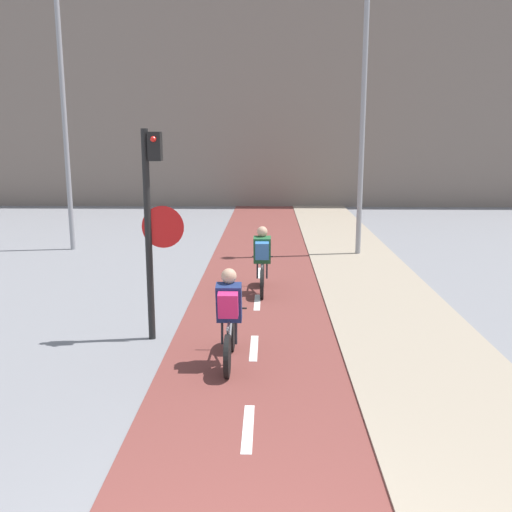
{
  "coord_description": "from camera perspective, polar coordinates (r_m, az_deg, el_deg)",
  "views": [
    {
      "loc": [
        0.23,
        -2.91,
        3.26
      ],
      "look_at": [
        0.0,
        6.88,
        1.2
      ],
      "focal_mm": 40.0,
      "sensor_mm": 36.0,
      "label": 1
    }
  ],
  "objects": [
    {
      "name": "traffic_light_pole",
      "position": [
        9.12,
        -10.3,
        4.27
      ],
      "size": [
        0.67,
        0.25,
        3.38
      ],
      "color": "black",
      "rests_on": "ground_plane"
    },
    {
      "name": "cyclist_far",
      "position": [
        11.95,
        0.62,
        -0.52
      ],
      "size": [
        0.46,
        1.57,
        1.43
      ],
      "color": "black",
      "rests_on": "ground_plane"
    },
    {
      "name": "street_lamp_far",
      "position": [
        17.41,
        -18.81,
        15.83
      ],
      "size": [
        0.36,
        0.36,
        7.73
      ],
      "color": "gray",
      "rests_on": "ground_plane"
    },
    {
      "name": "street_lamp_sidewalk",
      "position": [
        15.95,
        10.72,
        15.8
      ],
      "size": [
        0.36,
        0.36,
        7.27
      ],
      "color": "gray",
      "rests_on": "ground_plane"
    },
    {
      "name": "cyclist_near",
      "position": [
        8.23,
        -2.7,
        -6.28
      ],
      "size": [
        0.46,
        1.61,
        1.43
      ],
      "color": "black",
      "rests_on": "ground_plane"
    },
    {
      "name": "building_row_background",
      "position": [
        29.46,
        0.92,
        15.77
      ],
      "size": [
        60.0,
        5.2,
        10.52
      ],
      "color": "slate",
      "rests_on": "ground_plane"
    }
  ]
}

